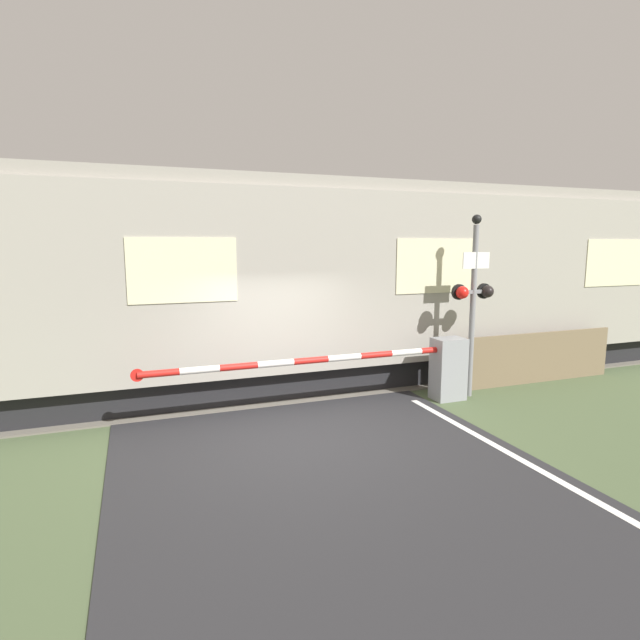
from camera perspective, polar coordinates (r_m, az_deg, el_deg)
ground_plane at (r=7.95m, az=-1.93°, el=-13.37°), size 80.00×80.00×0.00m
track_bed at (r=10.87m, az=-7.36°, el=-7.20°), size 36.00×3.20×0.13m
train at (r=11.71m, az=8.73°, el=4.55°), size 17.90×3.19×4.23m
crossing_barrier at (r=9.69m, az=12.01°, el=-5.30°), size 6.03×0.44×1.20m
signal_post at (r=10.07m, az=17.14°, el=2.76°), size 0.88×0.26×3.54m
roadside_fence at (r=11.77m, az=23.37°, el=-3.99°), size 4.09×0.06×1.10m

